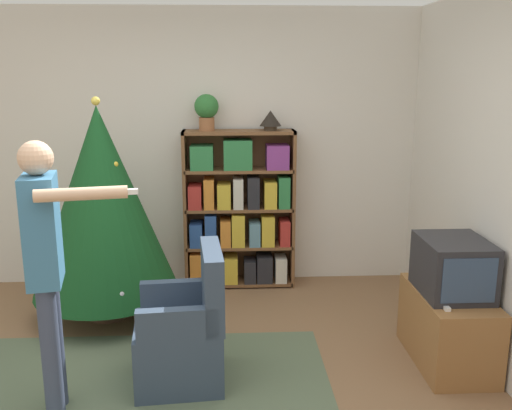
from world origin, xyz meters
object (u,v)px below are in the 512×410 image
(television, at_px, (453,267))
(table_lamp, at_px, (270,119))
(armchair, at_px, (185,336))
(bookshelf, at_px, (239,211))
(standing_person, at_px, (46,258))
(christmas_tree, at_px, (102,202))
(potted_plant, at_px, (207,110))

(television, height_order, table_lamp, table_lamp)
(armchair, bearing_deg, bookshelf, 162.19)
(television, relative_size, armchair, 0.59)
(armchair, height_order, standing_person, standing_person)
(standing_person, bearing_deg, armchair, 103.00)
(armchair, distance_m, table_lamp, 2.27)
(television, bearing_deg, table_lamp, 125.74)
(television, distance_m, armchair, 1.89)
(television, height_order, christmas_tree, christmas_tree)
(armchair, bearing_deg, standing_person, -71.30)
(bookshelf, relative_size, armchair, 1.62)
(christmas_tree, distance_m, table_lamp, 1.68)
(standing_person, bearing_deg, potted_plant, 146.85)
(armchair, distance_m, potted_plant, 2.22)
(christmas_tree, height_order, armchair, christmas_tree)
(christmas_tree, height_order, standing_person, christmas_tree)
(potted_plant, bearing_deg, standing_person, -112.43)
(standing_person, bearing_deg, table_lamp, 134.58)
(television, relative_size, standing_person, 0.33)
(table_lamp, bearing_deg, potted_plant, 180.00)
(table_lamp, bearing_deg, christmas_tree, -154.75)
(armchair, relative_size, potted_plant, 2.80)
(armchair, xyz_separation_m, standing_person, (-0.75, -0.33, 0.66))
(table_lamp, bearing_deg, standing_person, -124.70)
(christmas_tree, distance_m, standing_person, 1.41)
(christmas_tree, relative_size, armchair, 1.99)
(armchair, xyz_separation_m, table_lamp, (0.69, 1.75, 1.27))
(bookshelf, bearing_deg, christmas_tree, -149.43)
(christmas_tree, bearing_deg, television, -19.78)
(bookshelf, xyz_separation_m, standing_person, (-1.14, -2.07, 0.25))
(table_lamp, bearing_deg, armchair, -111.60)
(standing_person, distance_m, table_lamp, 2.60)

